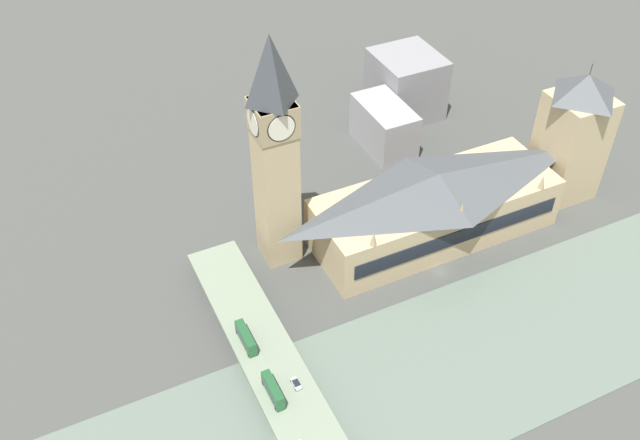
% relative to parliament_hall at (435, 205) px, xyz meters
% --- Properties ---
extents(ground_plane, '(600.00, 600.00, 0.00)m').
position_rel_parliament_hall_xyz_m(ground_plane, '(-17.77, 8.00, -12.82)').
color(ground_plane, '#424442').
extents(river_water, '(54.51, 360.00, 0.30)m').
position_rel_parliament_hall_xyz_m(river_water, '(-51.02, 8.00, -12.67)').
color(river_water, slate).
rests_on(river_water, ground_plane).
extents(parliament_hall, '(30.00, 84.00, 25.83)m').
position_rel_parliament_hall_xyz_m(parliament_hall, '(0.00, 0.00, 0.00)').
color(parliament_hall, tan).
rests_on(parliament_hall, ground_plane).
extents(clock_tower, '(12.83, 12.83, 80.54)m').
position_rel_parliament_hall_xyz_m(clock_tower, '(13.72, 51.81, 29.78)').
color(clock_tower, tan).
rests_on(clock_tower, ground_plane).
extents(victoria_tower, '(19.35, 19.35, 52.76)m').
position_rel_parliament_hall_xyz_m(victoria_tower, '(0.06, -55.68, 11.57)').
color(victoria_tower, tan).
rests_on(victoria_tower, ground_plane).
extents(road_bridge, '(141.03, 16.25, 6.48)m').
position_rel_parliament_hall_xyz_m(road_bridge, '(-51.02, 73.75, -7.56)').
color(road_bridge, '#5D6A59').
rests_on(road_bridge, ground_plane).
extents(double_decker_bus_lead, '(10.85, 2.55, 4.92)m').
position_rel_parliament_hall_xyz_m(double_decker_bus_lead, '(-42.65, 77.66, -3.62)').
color(double_decker_bus_lead, '#235B33').
rests_on(double_decker_bus_lead, road_bridge).
extents(double_decker_bus_mid, '(11.15, 2.63, 4.79)m').
position_rel_parliament_hall_xyz_m(double_decker_bus_mid, '(-22.88, 77.70, -3.69)').
color(double_decker_bus_mid, '#235B33').
rests_on(double_decker_bus_mid, road_bridge).
extents(car_northbound_tail, '(4.17, 1.80, 1.41)m').
position_rel_parliament_hall_xyz_m(car_northbound_tail, '(-42.15, 70.75, -5.63)').
color(car_northbound_tail, silver).
rests_on(car_northbound_tail, road_bridge).
extents(city_block_west, '(28.85, 16.07, 19.10)m').
position_rel_parliament_hall_xyz_m(city_block_west, '(52.89, -10.28, -3.26)').
color(city_block_west, '#939399').
rests_on(city_block_west, ground_plane).
extents(city_block_center, '(27.47, 25.64, 26.48)m').
position_rel_parliament_hall_xyz_m(city_block_center, '(72.08, -31.44, 0.43)').
color(city_block_center, gray).
rests_on(city_block_center, ground_plane).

